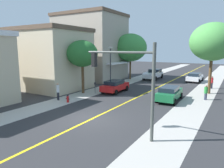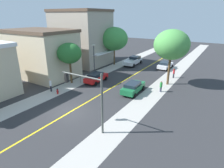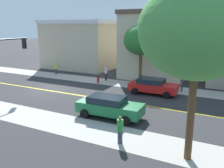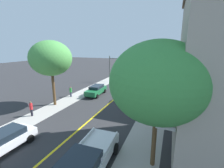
{
  "view_description": "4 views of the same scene",
  "coord_description": "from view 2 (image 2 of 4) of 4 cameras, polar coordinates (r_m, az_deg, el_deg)",
  "views": [
    {
      "loc": [
        9.28,
        -12.32,
        5.35
      ],
      "look_at": [
        -1.8,
        6.1,
        1.7
      ],
      "focal_mm": 33.42,
      "sensor_mm": 36.0,
      "label": 1
    },
    {
      "loc": [
        13.85,
        -13.25,
        10.21
      ],
      "look_at": [
        0.38,
        8.3,
        0.84
      ],
      "focal_mm": 30.0,
      "sensor_mm": 36.0,
      "label": 2
    },
    {
      "loc": [
        17.78,
        16.4,
        6.37
      ],
      "look_at": [
        -0.67,
        6.91,
        1.28
      ],
      "focal_mm": 38.88,
      "sensor_mm": 36.0,
      "label": 3
    },
    {
      "loc": [
        -7.7,
        29.97,
        7.5
      ],
      "look_at": [
        1.48,
        7.0,
        1.55
      ],
      "focal_mm": 24.59,
      "sensor_mm": 36.0,
      "label": 4
    }
  ],
  "objects": [
    {
      "name": "street_tree_right_corner",
      "position": [
        29.52,
        -12.86,
        9.1
      ],
      "size": [
        3.7,
        3.7,
        6.36
      ],
      "color": "brown",
      "rests_on": "ground"
    },
    {
      "name": "green_sedan_right_curb",
      "position": [
        26.15,
        6.44,
        -0.99
      ],
      "size": [
        2.18,
        4.73,
        1.51
      ],
      "rotation": [
        0.0,
        0.0,
        1.61
      ],
      "color": "#196638",
      "rests_on": "ground"
    },
    {
      "name": "white_pickup_truck",
      "position": [
        41.37,
        6.55,
        7.07
      ],
      "size": [
        2.55,
        5.94,
        1.71
      ],
      "rotation": [
        0.0,
        0.0,
        1.61
      ],
      "color": "silver",
      "rests_on": "ground"
    },
    {
      "name": "pedestrian_green_shirt",
      "position": [
        27.15,
        14.7,
        -0.68
      ],
      "size": [
        0.36,
        0.36,
        1.58
      ],
      "rotation": [
        0.0,
        0.0,
        3.91
      ],
      "color": "#33384C",
      "rests_on": "ground"
    },
    {
      "name": "road_centerline_stripe",
      "position": [
        21.72,
        -12.69,
        -8.34
      ],
      "size": [
        0.2,
        126.0,
        0.0
      ],
      "primitive_type": "cube",
      "color": "yellow",
      "rests_on": "ground"
    },
    {
      "name": "street_tree_left_far",
      "position": [
        29.27,
        17.71,
        11.31
      ],
      "size": [
        5.19,
        5.19,
        8.36
      ],
      "color": "brown",
      "rests_on": "ground"
    },
    {
      "name": "street_lamp",
      "position": [
        32.57,
        -5.52,
        8.32
      ],
      "size": [
        0.7,
        0.36,
        5.61
      ],
      "color": "#38383D",
      "rests_on": "ground"
    },
    {
      "name": "parking_meter",
      "position": [
        30.03,
        -9.62,
        1.85
      ],
      "size": [
        0.12,
        0.18,
        1.34
      ],
      "color": "#4C4C51",
      "rests_on": "ground"
    },
    {
      "name": "pedestrian_white_shirt",
      "position": [
        27.72,
        -18.23,
        -0.21
      ],
      "size": [
        0.31,
        0.31,
        1.85
      ],
      "rotation": [
        0.0,
        0.0,
        2.88
      ],
      "color": "black",
      "rests_on": "ground"
    },
    {
      "name": "ground_plane",
      "position": [
        21.72,
        -12.69,
        -8.34
      ],
      "size": [
        140.0,
        140.0,
        0.0
      ],
      "primitive_type": "plane",
      "color": "#2D2D30"
    },
    {
      "name": "pedestrian_red_shirt",
      "position": [
        33.92,
        18.32,
        3.27
      ],
      "size": [
        0.32,
        0.32,
        1.7
      ],
      "rotation": [
        0.0,
        0.0,
        2.85
      ],
      "color": "black",
      "rests_on": "ground"
    },
    {
      "name": "white_sedan_right_curb",
      "position": [
        39.46,
        15.91,
        5.62
      ],
      "size": [
        2.21,
        4.56,
        1.45
      ],
      "rotation": [
        0.0,
        0.0,
        1.54
      ],
      "color": "silver",
      "rests_on": "ground"
    },
    {
      "name": "sidewalk_right",
      "position": [
        18.48,
        1.17,
        -13.29
      ],
      "size": [
        2.87,
        126.0,
        0.01
      ],
      "primitive_type": "cube",
      "color": "#ADA8A0",
      "rests_on": "ground"
    },
    {
      "name": "fire_hydrant",
      "position": [
        26.73,
        -16.28,
        -2.12
      ],
      "size": [
        0.44,
        0.24,
        0.84
      ],
      "color": "red",
      "rests_on": "ground"
    },
    {
      "name": "pale_office_building",
      "position": [
        41.95,
        -9.27,
        13.8
      ],
      "size": [
        12.08,
        8.95,
        11.36
      ],
      "rotation": [
        0.0,
        0.0,
        -1.57
      ],
      "color": "#A39989",
      "rests_on": "ground"
    },
    {
      "name": "street_tree_left_near",
      "position": [
        40.37,
        0.73,
        13.6
      ],
      "size": [
        5.67,
        5.67,
        7.96
      ],
      "color": "brown",
      "rests_on": "ground"
    },
    {
      "name": "sidewalk_left",
      "position": [
        25.96,
        -22.27,
        -4.53
      ],
      "size": [
        2.87,
        126.0,
        0.01
      ],
      "primitive_type": "cube",
      "color": "#ADA8A0",
      "rests_on": "ground"
    },
    {
      "name": "brick_apartment_block",
      "position": [
        34.98,
        -20.66,
        8.78
      ],
      "size": [
        11.83,
        7.79,
        8.03
      ],
      "rotation": [
        0.0,
        0.0,
        -1.57
      ],
      "color": "beige",
      "rests_on": "ground"
    },
    {
      "name": "traffic_light_mast",
      "position": [
        16.85,
        -7.12,
        -2.43
      ],
      "size": [
        4.55,
        0.32,
        5.7
      ],
      "rotation": [
        0.0,
        0.0,
        3.14
      ],
      "color": "#474C47",
      "rests_on": "ground"
    },
    {
      "name": "red_sedan_left_curb",
      "position": [
        30.33,
        -4.89,
        2.06
      ],
      "size": [
        2.15,
        4.53,
        1.48
      ],
      "rotation": [
        0.0,
        0.0,
        1.6
      ],
      "color": "red",
      "rests_on": "ground"
    }
  ]
}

